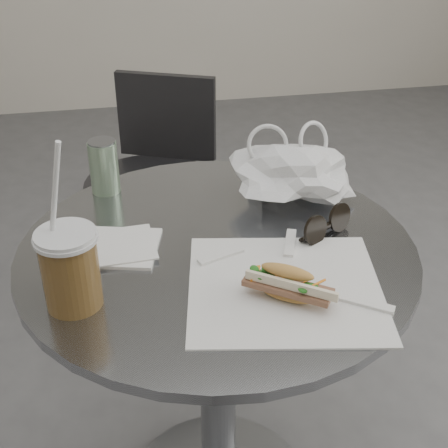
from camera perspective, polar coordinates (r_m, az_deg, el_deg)
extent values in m
cylinder|color=slate|center=(1.43, -0.55, -14.58)|extent=(0.08, 0.08, 0.71)
cylinder|color=slate|center=(1.19, -0.63, -2.44)|extent=(0.76, 0.76, 0.02)
cylinder|color=#29292B|center=(2.22, -5.98, -7.43)|extent=(0.37, 0.37, 0.02)
cylinder|color=#29292B|center=(2.09, -6.33, -2.41)|extent=(0.07, 0.07, 0.49)
cylinder|color=#29292B|center=(1.96, -6.73, 3.54)|extent=(0.41, 0.41, 0.02)
cube|color=#29292B|center=(2.07, -5.30, 9.75)|extent=(0.31, 0.15, 0.28)
cube|color=white|center=(1.08, 5.57, -5.78)|extent=(0.38, 0.36, 0.00)
ellipsoid|color=gold|center=(1.05, 5.81, -6.41)|extent=(0.19, 0.16, 0.02)
cube|color=brown|center=(1.04, 5.85, -5.76)|extent=(0.15, 0.12, 0.01)
ellipsoid|color=gold|center=(1.03, 5.81, -4.60)|extent=(0.19, 0.16, 0.03)
cylinder|color=brown|center=(1.04, -13.83, -4.32)|extent=(0.09, 0.09, 0.13)
cylinder|color=silver|center=(1.00, -14.32, -1.10)|extent=(0.10, 0.10, 0.01)
cylinder|color=white|center=(0.99, -15.29, 1.40)|extent=(0.06, 0.05, 0.23)
cylinder|color=black|center=(1.20, 8.35, -0.61)|extent=(0.06, 0.05, 0.06)
cylinder|color=black|center=(1.25, 10.53, 0.56)|extent=(0.06, 0.05, 0.06)
cube|color=black|center=(1.23, 9.44, -0.28)|extent=(0.02, 0.02, 0.01)
cube|color=white|center=(1.19, -9.36, -2.13)|extent=(0.17, 0.17, 0.01)
cube|color=white|center=(1.19, -9.38, -1.92)|extent=(0.13, 0.13, 0.00)
cylinder|color=#568D52|center=(1.38, -10.91, 5.12)|extent=(0.06, 0.06, 0.12)
cylinder|color=slate|center=(1.36, -11.16, 7.39)|extent=(0.06, 0.06, 0.00)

